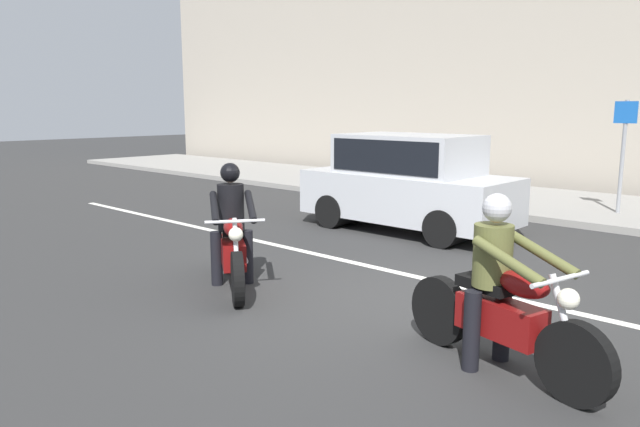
# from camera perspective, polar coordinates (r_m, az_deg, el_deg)

# --- Properties ---
(ground_plane) EXTENTS (80.00, 80.00, 0.00)m
(ground_plane) POSITION_cam_1_polar(r_m,az_deg,el_deg) (7.40, 7.63, -7.99)
(ground_plane) COLOR #2C2C2C
(sidewalk_slab) EXTENTS (40.00, 4.40, 0.14)m
(sidewalk_slab) POSITION_cam_1_polar(r_m,az_deg,el_deg) (14.52, 26.25, 0.26)
(sidewalk_slab) COLOR gray
(sidewalk_slab) RESTS_ON ground_plane
(lane_marking_stripe) EXTENTS (18.00, 0.14, 0.01)m
(lane_marking_stripe) POSITION_cam_1_polar(r_m,az_deg,el_deg) (8.54, 6.85, -5.48)
(lane_marking_stripe) COLOR silver
(lane_marking_stripe) RESTS_ON ground_plane
(motorcycle_with_rider_black_leather) EXTENTS (1.85, 1.34, 1.60)m
(motorcycle_with_rider_black_leather) POSITION_cam_1_polar(r_m,az_deg,el_deg) (7.69, -8.38, -2.29)
(motorcycle_with_rider_black_leather) COLOR black
(motorcycle_with_rider_black_leather) RESTS_ON ground_plane
(motorcycle_with_rider_olive) EXTENTS (2.11, 0.82, 1.56)m
(motorcycle_with_rider_olive) POSITION_cam_1_polar(r_m,az_deg,el_deg) (5.45, 16.87, -7.92)
(motorcycle_with_rider_olive) COLOR black
(motorcycle_with_rider_olive) RESTS_ON ground_plane
(parked_hatchback_silver) EXTENTS (3.97, 1.76, 1.80)m
(parked_hatchback_silver) POSITION_cam_1_polar(r_m,az_deg,el_deg) (11.22, 8.38, 3.07)
(parked_hatchback_silver) COLOR #B2B5BA
(parked_hatchback_silver) RESTS_ON ground_plane
(street_sign_post) EXTENTS (0.44, 0.08, 2.30)m
(street_sign_post) POSITION_cam_1_polar(r_m,az_deg,el_deg) (13.68, 27.02, 5.90)
(street_sign_post) COLOR gray
(street_sign_post) RESTS_ON sidewalk_slab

